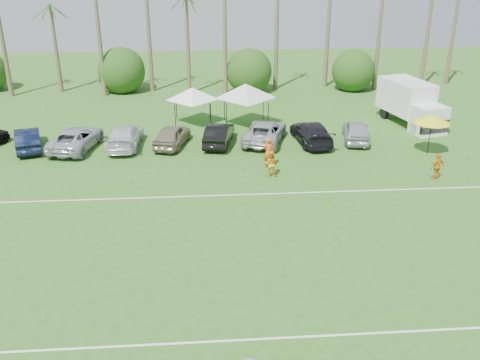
{
  "coord_description": "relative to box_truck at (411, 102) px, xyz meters",
  "views": [
    {
      "loc": [
        1.32,
        -12.88,
        12.63
      ],
      "look_at": [
        3.25,
        12.39,
        1.6
      ],
      "focal_mm": 40.0,
      "sensor_mm": 36.0,
      "label": 1
    }
  ],
  "objects": [
    {
      "name": "palm_tree_5",
      "position": [
        -17.5,
        12.02,
        6.61
      ],
      "size": [
        2.4,
        2.4,
        9.9
      ],
      "color": "brown",
      "rests_on": "ground"
    },
    {
      "name": "parked_car_4",
      "position": [
        -18.2,
        -3.58,
        -1.0
      ],
      "size": [
        2.83,
        4.67,
        1.48
      ],
      "primitive_type": "imported",
      "rotation": [
        0.0,
        0.0,
        2.88
      ],
      "color": "gray",
      "rests_on": "ground"
    },
    {
      "name": "bush_tree_3",
      "position": [
        -1.5,
        13.02,
        0.06
      ],
      "size": [
        4.0,
        4.0,
        4.0
      ],
      "color": "brown",
      "rests_on": "ground"
    },
    {
      "name": "parked_car_2",
      "position": [
        -24.69,
        -3.71,
        -1.0
      ],
      "size": [
        3.41,
        5.71,
        1.48
      ],
      "primitive_type": "imported",
      "rotation": [
        0.0,
        0.0,
        2.95
      ],
      "color": "#AFB0B6",
      "rests_on": "ground"
    },
    {
      "name": "sideline_player_c",
      "position": [
        -2.34,
        -10.65,
        -0.94
      ],
      "size": [
        1.01,
        0.69,
        1.6
      ],
      "primitive_type": "imported",
      "rotation": [
        0.0,
        0.0,
        3.49
      ],
      "color": "orange",
      "rests_on": "ground"
    },
    {
      "name": "field_lines",
      "position": [
        -17.5,
        -17.98,
        -1.74
      ],
      "size": [
        80.0,
        12.1,
        0.01
      ],
      "color": "white",
      "rests_on": "ground"
    },
    {
      "name": "canopy_tent_left",
      "position": [
        -16.77,
        1.41,
        1.12
      ],
      "size": [
        4.12,
        4.12,
        3.34
      ],
      "color": "black",
      "rests_on": "ground"
    },
    {
      "name": "bush_tree_1",
      "position": [
        -23.5,
        13.02,
        0.06
      ],
      "size": [
        4.0,
        4.0,
        4.0
      ],
      "color": "brown",
      "rests_on": "ground"
    },
    {
      "name": "sideline_player_b",
      "position": [
        -12.08,
        -9.42,
        -0.94
      ],
      "size": [
        0.89,
        0.76,
        1.6
      ],
      "primitive_type": "imported",
      "rotation": [
        0.0,
        0.0,
        2.93
      ],
      "color": "#FFA21C",
      "rests_on": "ground"
    },
    {
      "name": "bush_tree_2",
      "position": [
        -11.5,
        13.02,
        0.06
      ],
      "size": [
        4.0,
        4.0,
        4.0
      ],
      "color": "brown",
      "rests_on": "ground"
    },
    {
      "name": "sideline_player_a",
      "position": [
        -12.06,
        -8.01,
        -0.76
      ],
      "size": [
        0.75,
        0.53,
        1.96
      ],
      "primitive_type": "imported",
      "rotation": [
        0.0,
        0.0,
        3.22
      ],
      "color": "#E25A19",
      "rests_on": "ground"
    },
    {
      "name": "box_truck",
      "position": [
        0.0,
        0.0,
        0.0
      ],
      "size": [
        3.77,
        6.69,
        3.26
      ],
      "rotation": [
        0.0,
        0.0,
        0.23
      ],
      "color": "white",
      "rests_on": "ground"
    },
    {
      "name": "parked_car_1",
      "position": [
        -27.94,
        -3.53,
        -1.0
      ],
      "size": [
        2.82,
        4.77,
        1.48
      ],
      "primitive_type": "imported",
      "rotation": [
        0.0,
        0.0,
        3.44
      ],
      "color": "black",
      "rests_on": "ground"
    },
    {
      "name": "parked_car_3",
      "position": [
        -21.45,
        -3.49,
        -1.0
      ],
      "size": [
        2.26,
        5.19,
        1.48
      ],
      "primitive_type": "imported",
      "rotation": [
        0.0,
        0.0,
        3.11
      ],
      "color": "silver",
      "rests_on": "ground"
    },
    {
      "name": "parked_car_8",
      "position": [
        -5.22,
        -3.53,
        -1.0
      ],
      "size": [
        2.58,
        4.62,
        1.48
      ],
      "primitive_type": "imported",
      "rotation": [
        0.0,
        0.0,
        2.94
      ],
      "color": "#A8A8B4",
      "rests_on": "ground"
    },
    {
      "name": "market_umbrella",
      "position": [
        -1.18,
        -6.53,
        0.69
      ],
      "size": [
        2.43,
        2.43,
        2.71
      ],
      "color": "black",
      "rests_on": "ground"
    },
    {
      "name": "palm_tree_4",
      "position": [
        -21.5,
        12.02,
        5.74
      ],
      "size": [
        2.4,
        2.4,
        8.9
      ],
      "color": "brown",
      "rests_on": "ground"
    },
    {
      "name": "palm_tree_8",
      "position": [
        -4.5,
        12.02,
        5.74
      ],
      "size": [
        2.4,
        2.4,
        8.9
      ],
      "color": "brown",
      "rests_on": "ground"
    },
    {
      "name": "canopy_tent_right",
      "position": [
        -12.75,
        0.55,
        1.55
      ],
      "size": [
        4.74,
        4.74,
        3.84
      ],
      "color": "black",
      "rests_on": "ground"
    },
    {
      "name": "parked_car_7",
      "position": [
        -8.47,
        -3.66,
        -1.0
      ],
      "size": [
        2.54,
        5.29,
        1.48
      ],
      "primitive_type": "imported",
      "rotation": [
        0.0,
        0.0,
        3.23
      ],
      "color": "black",
      "rests_on": "ground"
    },
    {
      "name": "parked_car_5",
      "position": [
        -14.96,
        -3.53,
        -1.0
      ],
      "size": [
        2.44,
        4.73,
        1.48
      ],
      "primitive_type": "imported",
      "rotation": [
        0.0,
        0.0,
        2.94
      ],
      "color": "black",
      "rests_on": "ground"
    },
    {
      "name": "parked_car_6",
      "position": [
        -11.71,
        -3.23,
        -1.0
      ],
      "size": [
        3.96,
        5.84,
        1.48
      ],
      "primitive_type": "imported",
      "rotation": [
        0.0,
        0.0,
        2.84
      ],
      "color": "#A5A7AC",
      "rests_on": "ground"
    }
  ]
}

